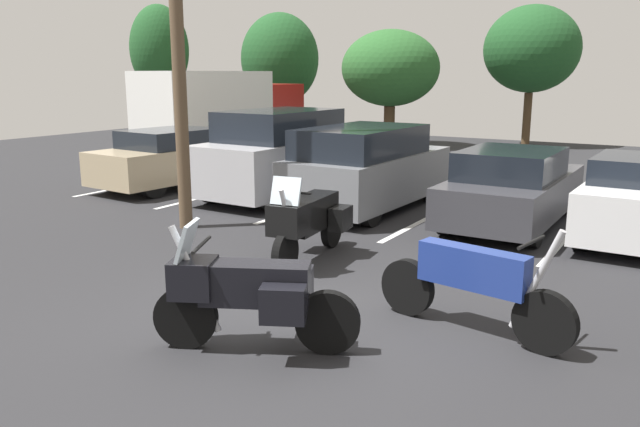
% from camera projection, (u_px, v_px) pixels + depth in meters
% --- Properties ---
extents(ground, '(44.00, 44.00, 0.10)m').
position_uv_depth(ground, '(281.00, 323.00, 7.40)').
color(ground, '#262628').
extents(motorcycle_touring, '(2.00, 1.21, 1.36)m').
position_uv_depth(motorcycle_touring, '(249.00, 292.00, 6.44)').
color(motorcycle_touring, black).
rests_on(motorcycle_touring, ground).
extents(motorcycle_second, '(0.99, 2.30, 1.41)m').
position_uv_depth(motorcycle_second, '(307.00, 219.00, 9.52)').
color(motorcycle_second, black).
rests_on(motorcycle_second, ground).
extents(motorcycle_third, '(2.32, 0.68, 1.33)m').
position_uv_depth(motorcycle_third, '(474.00, 284.00, 6.89)').
color(motorcycle_third, black).
rests_on(motorcycle_third, ground).
extents(parking_stripes, '(15.99, 4.86, 0.01)m').
position_uv_depth(parking_stripes, '(432.00, 216.00, 12.74)').
color(parking_stripes, silver).
rests_on(parking_stripes, ground).
extents(car_tan, '(2.13, 4.92, 1.46)m').
position_uv_depth(car_tan, '(181.00, 157.00, 16.08)').
color(car_tan, tan).
rests_on(car_tan, ground).
extents(car_silver, '(2.04, 4.57, 2.00)m').
position_uv_depth(car_silver, '(282.00, 154.00, 14.61)').
color(car_silver, '#B7B7BC').
rests_on(car_silver, ground).
extents(car_grey, '(1.99, 4.37, 1.75)m').
position_uv_depth(car_grey, '(367.00, 168.00, 13.25)').
color(car_grey, slate).
rests_on(car_grey, ground).
extents(car_charcoal, '(1.79, 4.40, 1.46)m').
position_uv_depth(car_charcoal, '(513.00, 188.00, 11.88)').
color(car_charcoal, '#38383D').
rests_on(car_charcoal, ground).
extents(box_truck, '(3.22, 6.52, 2.90)m').
position_uv_depth(box_truck, '(220.00, 110.00, 22.50)').
color(box_truck, '#A51E19').
rests_on(box_truck, ground).
extents(tree_center, '(2.74, 2.74, 5.98)m').
position_uv_depth(tree_center, '(159.00, 50.00, 29.68)').
color(tree_center, '#4C3823').
rests_on(tree_center, ground).
extents(tree_right, '(3.55, 3.55, 5.52)m').
position_uv_depth(tree_right, '(280.00, 59.00, 28.79)').
color(tree_right, '#4C3823').
rests_on(tree_right, ground).
extents(tree_far_right, '(3.68, 3.68, 5.42)m').
position_uv_depth(tree_far_right, '(532.00, 49.00, 24.50)').
color(tree_far_right, '#4C3823').
rests_on(tree_far_right, ground).
extents(tree_far_left, '(3.78, 3.78, 4.48)m').
position_uv_depth(tree_far_left, '(390.00, 68.00, 24.26)').
color(tree_far_left, '#4C3823').
rests_on(tree_far_left, ground).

